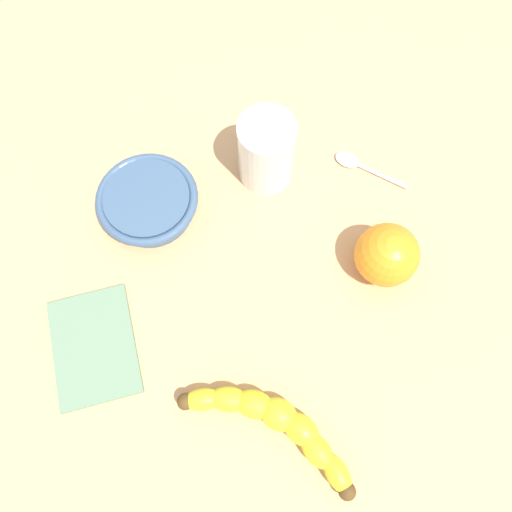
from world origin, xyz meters
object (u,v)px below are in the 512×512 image
ceramic_bowl (148,202)px  orange_fruit (387,255)px  banana (274,423)px  smoothie_glass (266,153)px  teaspoon (351,162)px

ceramic_bowl → orange_fruit: (17.74, 26.80, 1.64)cm
banana → smoothie_glass: bearing=-61.2°
banana → teaspoon: 37.63cm
banana → smoothie_glass: size_ratio=1.63×
smoothie_glass → ceramic_bowl: 17.25cm
teaspoon → orange_fruit: bearing=128.8°
ceramic_bowl → teaspoon: bearing=86.1°
orange_fruit → teaspoon: bearing=171.1°
ceramic_bowl → orange_fruit: orange_fruit is taller
teaspoon → ceramic_bowl: bearing=43.7°
banana → orange_fruit: orange_fruit is taller
ceramic_bowl → teaspoon: size_ratio=1.49×
smoothie_glass → teaspoon: bearing=77.9°
smoothie_glass → orange_fruit: smoothie_glass is taller
banana → smoothie_glass: smoothie_glass is taller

